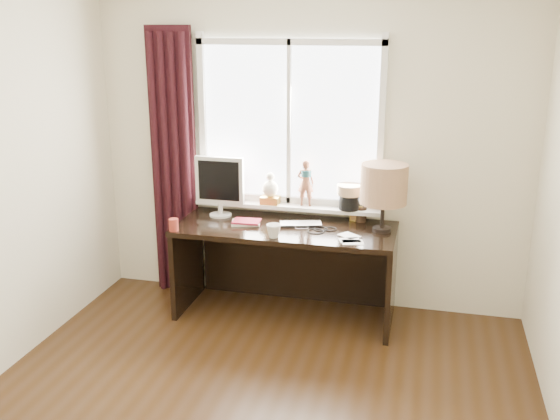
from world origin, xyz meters
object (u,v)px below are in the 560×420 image
(mug, at_px, (274,230))
(table_lamp, at_px, (384,185))
(red_cup, at_px, (174,225))
(monitor, at_px, (220,183))
(desk, at_px, (288,252))
(laptop, at_px, (301,224))

(mug, distance_m, table_lamp, 0.89)
(red_cup, bearing_deg, monitor, 63.84)
(monitor, distance_m, table_lamp, 1.32)
(red_cup, relative_size, table_lamp, 0.18)
(desk, relative_size, table_lamp, 3.27)
(laptop, xyz_separation_m, monitor, (-0.69, 0.09, 0.27))
(mug, bearing_deg, red_cup, -177.55)
(red_cup, distance_m, monitor, 0.55)
(desk, height_order, monitor, monitor)
(desk, distance_m, table_lamp, 0.95)
(laptop, height_order, red_cup, red_cup)
(laptop, xyz_separation_m, table_lamp, (0.62, 0.01, 0.35))
(laptop, height_order, desk, laptop)
(red_cup, bearing_deg, laptop, 21.17)
(laptop, xyz_separation_m, red_cup, (-0.91, -0.35, 0.03))
(mug, relative_size, desk, 0.06)
(monitor, bearing_deg, laptop, -7.69)
(desk, bearing_deg, red_cup, -153.62)
(mug, xyz_separation_m, monitor, (-0.55, 0.41, 0.22))
(laptop, distance_m, monitor, 0.75)
(mug, height_order, monitor, monitor)
(laptop, xyz_separation_m, desk, (-0.11, 0.04, -0.26))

